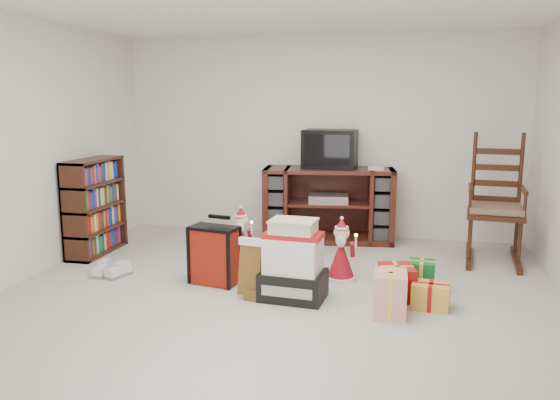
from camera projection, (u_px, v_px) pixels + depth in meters
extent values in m
cube|color=beige|center=(277.00, 302.00, 4.68)|extent=(5.00, 5.00, 0.01)
cube|color=silver|center=(319.00, 137.00, 6.86)|extent=(5.00, 0.01, 2.50)
cube|color=silver|center=(133.00, 222.00, 2.05)|extent=(5.00, 0.01, 2.50)
cube|color=silver|center=(9.00, 151.00, 4.97)|extent=(0.01, 5.00, 2.50)
cube|color=#4C1C15|center=(328.00, 205.00, 6.67)|extent=(1.62, 0.72, 0.90)
cube|color=#B7B7BA|center=(328.00, 198.00, 6.63)|extent=(0.50, 0.38, 0.09)
cube|color=#3E1F11|center=(95.00, 206.00, 6.10)|extent=(0.29, 0.87, 1.07)
cube|color=#3E1F11|center=(495.00, 214.00, 5.79)|extent=(0.63, 0.61, 0.05)
cube|color=brown|center=(496.00, 208.00, 5.78)|extent=(0.58, 0.56, 0.07)
cube|color=#3E1F11|center=(494.00, 167.00, 5.95)|extent=(0.48, 0.12, 0.87)
cube|color=#3E1F11|center=(492.00, 258.00, 5.88)|extent=(0.67, 1.00, 0.07)
cube|color=black|center=(293.00, 285.00, 4.74)|extent=(0.58, 0.45, 0.25)
cube|color=white|center=(293.00, 255.00, 4.69)|extent=(0.49, 0.39, 0.30)
cube|color=#B31414|center=(293.00, 235.00, 4.66)|extent=(0.52, 0.31, 0.04)
cube|color=beige|center=(293.00, 227.00, 4.64)|extent=(0.39, 0.32, 0.10)
cube|color=maroon|center=(214.00, 255.00, 5.09)|extent=(0.46, 0.31, 0.56)
cube|color=black|center=(217.00, 216.00, 5.13)|extent=(0.23, 0.08, 0.03)
ellipsoid|color=brown|center=(287.00, 283.00, 4.80)|extent=(0.24, 0.20, 0.25)
sphere|color=brown|center=(287.00, 268.00, 4.75)|extent=(0.16, 0.16, 0.16)
cone|color=maroon|center=(341.00, 260.00, 5.22)|extent=(0.28, 0.28, 0.40)
sphere|color=beige|center=(342.00, 234.00, 5.18)|extent=(0.14, 0.14, 0.14)
cone|color=maroon|center=(342.00, 223.00, 5.16)|extent=(0.12, 0.12, 0.10)
cylinder|color=silver|center=(356.00, 242.00, 5.05)|extent=(0.02, 0.02, 0.12)
cone|color=maroon|center=(241.00, 245.00, 5.75)|extent=(0.28, 0.28, 0.40)
sphere|color=beige|center=(241.00, 222.00, 5.70)|extent=(0.14, 0.14, 0.14)
cone|color=maroon|center=(241.00, 212.00, 5.68)|extent=(0.12, 0.12, 0.10)
cylinder|color=silver|center=(252.00, 228.00, 5.57)|extent=(0.02, 0.02, 0.12)
cube|color=silver|center=(102.00, 270.00, 5.38)|extent=(0.14, 0.28, 0.10)
cube|color=silver|center=(119.00, 272.00, 5.35)|extent=(0.20, 0.30, 0.10)
cube|color=#B31414|center=(397.00, 283.00, 4.73)|extent=(0.29, 0.29, 0.29)
cube|color=#1C712E|center=(421.00, 275.00, 4.95)|extent=(0.29, 0.29, 0.29)
cube|color=gold|center=(430.00, 292.00, 4.52)|extent=(0.29, 0.29, 0.29)
cube|color=white|center=(389.00, 298.00, 4.37)|extent=(0.29, 0.29, 0.29)
cube|color=black|center=(330.00, 149.00, 6.60)|extent=(0.65, 0.47, 0.46)
cube|color=black|center=(328.00, 150.00, 6.38)|extent=(0.54, 0.04, 0.37)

